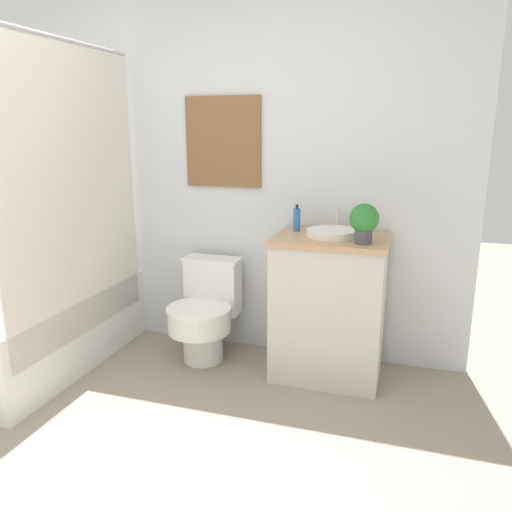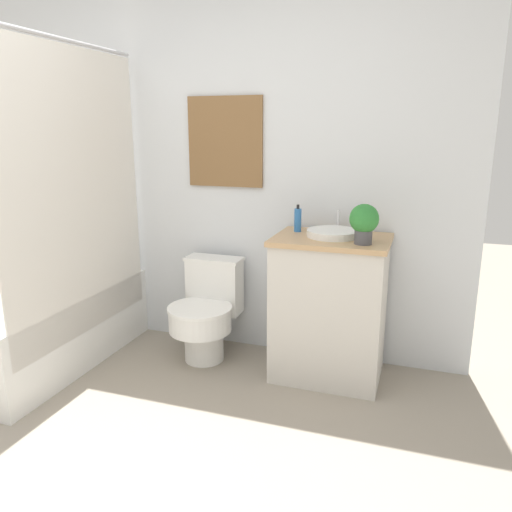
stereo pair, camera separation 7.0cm
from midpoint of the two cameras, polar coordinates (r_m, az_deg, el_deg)
name	(u,v)px [view 2 (the right image)]	position (r m, az deg, el deg)	size (l,w,h in m)	color
wall_back	(215,166)	(3.43, -4.08, 10.23)	(3.41, 0.07, 2.50)	silver
shower_area	(51,320)	(3.50, -21.86, -6.84)	(0.63, 1.36, 1.98)	white
toilet	(206,312)	(3.34, -5.09, -6.37)	(0.42, 0.54, 0.66)	white
vanity	(329,308)	(3.08, 9.02, -5.87)	(0.67, 0.50, 0.88)	beige
sink	(333,233)	(2.98, 9.44, 2.60)	(0.30, 0.34, 0.13)	white
soap_bottle	(298,220)	(3.08, 5.45, 4.14)	(0.04, 0.04, 0.17)	#2D6BB2
potted_plant	(364,221)	(2.79, 12.95, 3.87)	(0.16, 0.16, 0.22)	#4C4C51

